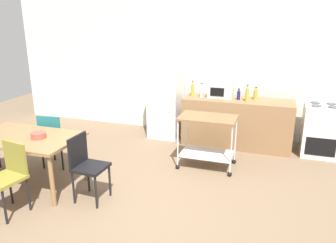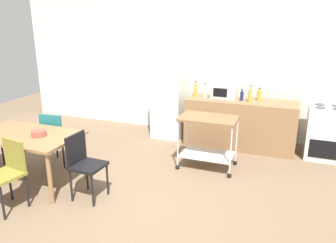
{
  "view_description": "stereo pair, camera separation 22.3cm",
  "coord_description": "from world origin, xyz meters",
  "px_view_note": "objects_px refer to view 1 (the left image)",
  "views": [
    {
      "loc": [
        1.55,
        -3.47,
        2.34
      ],
      "look_at": [
        -0.0,
        1.2,
        0.8
      ],
      "focal_mm": 35.54,
      "sensor_mm": 36.0,
      "label": 1
    },
    {
      "loc": [
        1.76,
        -3.39,
        2.34
      ],
      "look_at": [
        -0.0,
        1.2,
        0.8
      ],
      "focal_mm": 35.54,
      "sensor_mm": 36.0,
      "label": 2
    }
  ],
  "objects_px": {
    "chair_black": "(86,163)",
    "fruit_bowl": "(38,135)",
    "bottle_wine": "(193,90)",
    "bottle_hot_sauce": "(247,95)",
    "stove_oven": "(320,130)",
    "refrigerator": "(166,99)",
    "chair_teal": "(54,137)",
    "bottle_soy_sauce": "(256,94)",
    "bottle_sesame_oil": "(239,95)",
    "bottle_olive_oil": "(201,91)",
    "dining_table": "(26,142)",
    "chair_olive": "(9,173)",
    "microwave": "(221,90)",
    "kitchen_cart": "(207,133)"
  },
  "relations": [
    {
      "from": "chair_black",
      "to": "fruit_bowl",
      "type": "bearing_deg",
      "value": 86.57
    },
    {
      "from": "bottle_wine",
      "to": "bottle_hot_sauce",
      "type": "distance_m",
      "value": 1.03
    },
    {
      "from": "stove_oven",
      "to": "refrigerator",
      "type": "height_order",
      "value": "refrigerator"
    },
    {
      "from": "chair_teal",
      "to": "bottle_wine",
      "type": "distance_m",
      "value": 2.65
    },
    {
      "from": "bottle_soy_sauce",
      "to": "chair_teal",
      "type": "bearing_deg",
      "value": -146.07
    },
    {
      "from": "bottle_sesame_oil",
      "to": "bottle_soy_sauce",
      "type": "relative_size",
      "value": 0.88
    },
    {
      "from": "chair_black",
      "to": "stove_oven",
      "type": "height_order",
      "value": "stove_oven"
    },
    {
      "from": "refrigerator",
      "to": "bottle_hot_sauce",
      "type": "height_order",
      "value": "refrigerator"
    },
    {
      "from": "refrigerator",
      "to": "bottle_sesame_oil",
      "type": "relative_size",
      "value": 7.53
    },
    {
      "from": "chair_black",
      "to": "bottle_hot_sauce",
      "type": "distance_m",
      "value": 3.13
    },
    {
      "from": "bottle_olive_oil",
      "to": "chair_black",
      "type": "bearing_deg",
      "value": -109.81
    },
    {
      "from": "dining_table",
      "to": "fruit_bowl",
      "type": "xyz_separation_m",
      "value": [
        0.23,
        -0.0,
        0.12
      ]
    },
    {
      "from": "dining_table",
      "to": "chair_olive",
      "type": "height_order",
      "value": "chair_olive"
    },
    {
      "from": "stove_oven",
      "to": "microwave",
      "type": "bearing_deg",
      "value": 177.81
    },
    {
      "from": "bottle_olive_oil",
      "to": "bottle_hot_sauce",
      "type": "height_order",
      "value": "bottle_hot_sauce"
    },
    {
      "from": "bottle_wine",
      "to": "fruit_bowl",
      "type": "xyz_separation_m",
      "value": [
        -1.53,
        -2.53,
        -0.23
      ]
    },
    {
      "from": "refrigerator",
      "to": "bottle_hot_sauce",
      "type": "bearing_deg",
      "value": -6.85
    },
    {
      "from": "bottle_hot_sauce",
      "to": "fruit_bowl",
      "type": "xyz_separation_m",
      "value": [
        -2.56,
        -2.45,
        -0.23
      ]
    },
    {
      "from": "stove_oven",
      "to": "chair_teal",
      "type": "bearing_deg",
      "value": -155.03
    },
    {
      "from": "bottle_sesame_oil",
      "to": "fruit_bowl",
      "type": "relative_size",
      "value": 1.03
    },
    {
      "from": "bottle_olive_oil",
      "to": "bottle_hot_sauce",
      "type": "relative_size",
      "value": 0.9
    },
    {
      "from": "dining_table",
      "to": "chair_olive",
      "type": "relative_size",
      "value": 1.69
    },
    {
      "from": "bottle_soy_sauce",
      "to": "stove_oven",
      "type": "bearing_deg",
      "value": -3.72
    },
    {
      "from": "dining_table",
      "to": "bottle_sesame_oil",
      "type": "distance_m",
      "value": 3.67
    },
    {
      "from": "chair_olive",
      "to": "stove_oven",
      "type": "height_order",
      "value": "stove_oven"
    },
    {
      "from": "chair_olive",
      "to": "bottle_sesame_oil",
      "type": "distance_m",
      "value": 3.98
    },
    {
      "from": "refrigerator",
      "to": "chair_olive",
      "type": "bearing_deg",
      "value": -105.57
    },
    {
      "from": "dining_table",
      "to": "microwave",
      "type": "relative_size",
      "value": 3.26
    },
    {
      "from": "bottle_wine",
      "to": "bottle_olive_oil",
      "type": "height_order",
      "value": "bottle_wine"
    },
    {
      "from": "dining_table",
      "to": "refrigerator",
      "type": "distance_m",
      "value": 2.89
    },
    {
      "from": "chair_black",
      "to": "bottle_sesame_oil",
      "type": "relative_size",
      "value": 4.33
    },
    {
      "from": "dining_table",
      "to": "bottle_olive_oil",
      "type": "xyz_separation_m",
      "value": [
        1.95,
        2.51,
        0.34
      ]
    },
    {
      "from": "chair_black",
      "to": "bottle_wine",
      "type": "xyz_separation_m",
      "value": [
        0.76,
        2.61,
        0.5
      ]
    },
    {
      "from": "chair_teal",
      "to": "stove_oven",
      "type": "relative_size",
      "value": 0.97
    },
    {
      "from": "chair_teal",
      "to": "fruit_bowl",
      "type": "height_order",
      "value": "chair_teal"
    },
    {
      "from": "bottle_sesame_oil",
      "to": "fruit_bowl",
      "type": "height_order",
      "value": "bottle_sesame_oil"
    },
    {
      "from": "chair_black",
      "to": "bottle_hot_sauce",
      "type": "xyz_separation_m",
      "value": [
        1.78,
        2.53,
        0.5
      ]
    },
    {
      "from": "dining_table",
      "to": "kitchen_cart",
      "type": "height_order",
      "value": "kitchen_cart"
    },
    {
      "from": "microwave",
      "to": "bottle_hot_sauce",
      "type": "distance_m",
      "value": 0.53
    },
    {
      "from": "bottle_wine",
      "to": "bottle_sesame_oil",
      "type": "bearing_deg",
      "value": -0.32
    },
    {
      "from": "kitchen_cart",
      "to": "stove_oven",
      "type": "bearing_deg",
      "value": 32.38
    },
    {
      "from": "bottle_olive_oil",
      "to": "bottle_hot_sauce",
      "type": "bearing_deg",
      "value": -4.29
    },
    {
      "from": "stove_oven",
      "to": "bottle_soy_sauce",
      "type": "height_order",
      "value": "bottle_soy_sauce"
    },
    {
      "from": "chair_black",
      "to": "microwave",
      "type": "distance_m",
      "value": 3.04
    },
    {
      "from": "microwave",
      "to": "bottle_olive_oil",
      "type": "bearing_deg",
      "value": -161.43
    },
    {
      "from": "bottle_hot_sauce",
      "to": "microwave",
      "type": "bearing_deg",
      "value": 160.25
    },
    {
      "from": "refrigerator",
      "to": "fruit_bowl",
      "type": "relative_size",
      "value": 7.73
    },
    {
      "from": "chair_olive",
      "to": "chair_black",
      "type": "height_order",
      "value": "same"
    },
    {
      "from": "refrigerator",
      "to": "dining_table",
      "type": "bearing_deg",
      "value": -114.27
    },
    {
      "from": "stove_oven",
      "to": "bottle_soy_sauce",
      "type": "relative_size",
      "value": 3.95
    }
  ]
}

